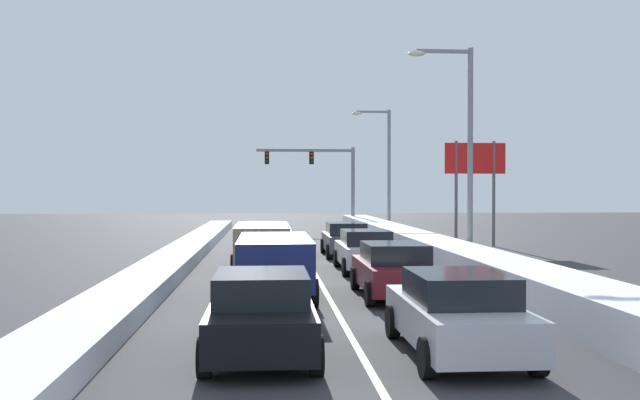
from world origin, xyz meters
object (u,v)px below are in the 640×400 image
Objects in this scene: roadside_sign_right at (475,169)px; street_lamp_right_mid at (384,160)px; sedan_white_right_lane_third at (365,250)px; sedan_black_center_lane_nearest at (262,313)px; suv_navy_center_lane_second at (275,261)px; suv_tan_center_lane_third at (262,242)px; sedan_maroon_right_lane_second at (394,270)px; traffic_light_gantry at (323,169)px; sedan_silver_right_lane_nearest at (457,313)px; sedan_charcoal_right_lane_fourth at (346,239)px; street_lamp_right_near at (462,136)px; sedan_gray_center_lane_fourth at (264,238)px.

street_lamp_right_mid is at bearing 105.55° from roadside_sign_right.
sedan_black_center_lane_nearest is at bearing -105.92° from sedan_white_right_lane_third.
suv_navy_center_lane_second is 6.97m from suv_tan_center_lane_third.
traffic_light_gantry is (0.76, 34.95, 3.73)m from sedan_maroon_right_lane_second.
sedan_white_right_lane_third is 1.00× the size of sedan_black_center_lane_nearest.
sedan_silver_right_lane_nearest is 0.92× the size of suv_tan_center_lane_third.
sedan_charcoal_right_lane_fourth and sedan_black_center_lane_nearest have the same top height.
roadside_sign_right is at bearing -74.45° from street_lamp_right_mid.
street_lamp_right_mid is 11.29m from roadside_sign_right.
suv_navy_center_lane_second reaches higher than sedan_silver_right_lane_nearest.
traffic_light_gantry is 0.87× the size of street_lamp_right_near.
roadside_sign_right is at bearing 70.09° from street_lamp_right_near.
sedan_black_center_lane_nearest is 0.82× the size of roadside_sign_right.
sedan_white_right_lane_third is 3.85m from suv_tan_center_lane_third.
sedan_white_right_lane_third is 28.95m from traffic_light_gantry.
sedan_white_right_lane_third is (0.16, 13.17, 0.00)m from sedan_silver_right_lane_nearest.
street_lamp_right_mid is (-0.02, 19.12, -0.19)m from street_lamp_right_near.
suv_tan_center_lane_third is at bearing 167.87° from sedan_white_right_lane_third.
sedan_charcoal_right_lane_fourth is 3.81m from sedan_gray_center_lane_fourth.
roadside_sign_right is at bearing 72.78° from sedan_silver_right_lane_nearest.
sedan_charcoal_right_lane_fourth is at bearing -15.96° from sedan_gray_center_lane_fourth.
sedan_gray_center_lane_fourth is 0.82× the size of roadside_sign_right.
street_lamp_right_near reaches higher than street_lamp_right_mid.
traffic_light_gantry is (4.44, 27.90, 3.48)m from suv_tan_center_lane_third.
sedan_gray_center_lane_fourth is 12.03m from roadside_sign_right.
sedan_charcoal_right_lane_fourth is 0.52× the size of street_lamp_right_near.
sedan_silver_right_lane_nearest is 0.82× the size of roadside_sign_right.
sedan_black_center_lane_nearest is 0.92× the size of suv_tan_center_lane_third.
sedan_white_right_lane_third is at bearing -101.09° from street_lamp_right_mid.
street_lamp_right_near reaches higher than sedan_black_center_lane_nearest.
street_lamp_right_near is at bearing 74.25° from sedan_silver_right_lane_nearest.
sedan_charcoal_right_lane_fourth is at bearing 89.98° from sedan_maroon_right_lane_second.
sedan_silver_right_lane_nearest is 42.05m from traffic_light_gantry.
sedan_charcoal_right_lane_fourth is at bearing 74.70° from suv_navy_center_lane_second.
street_lamp_right_near reaches higher than suv_tan_center_lane_third.
roadside_sign_right reaches higher than suv_tan_center_lane_third.
sedan_gray_center_lane_fourth is (0.02, 6.16, -0.25)m from suv_tan_center_lane_third.
traffic_light_gantry is at bearing 80.95° from suv_tan_center_lane_third.
street_lamp_right_mid is (7.95, 14.57, 4.20)m from sedan_gray_center_lane_fourth.
sedan_maroon_right_lane_second is 1.00× the size of sedan_white_right_lane_third.
traffic_light_gantry reaches higher than sedan_white_right_lane_third.
street_lamp_right_near reaches higher than roadside_sign_right.
sedan_charcoal_right_lane_fourth is 0.54× the size of street_lamp_right_mid.
sedan_white_right_lane_third is 0.60× the size of traffic_light_gantry.
sedan_black_center_lane_nearest is 6.74m from suv_navy_center_lane_second.
sedan_white_right_lane_third is 0.92× the size of suv_navy_center_lane_second.
sedan_black_center_lane_nearest is 0.92× the size of suv_navy_center_lane_second.
sedan_charcoal_right_lane_fourth is (0.00, 12.17, 0.00)m from sedan_maroon_right_lane_second.
street_lamp_right_mid reaches higher than roadside_sign_right.
sedan_silver_right_lane_nearest is 0.54× the size of street_lamp_right_mid.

